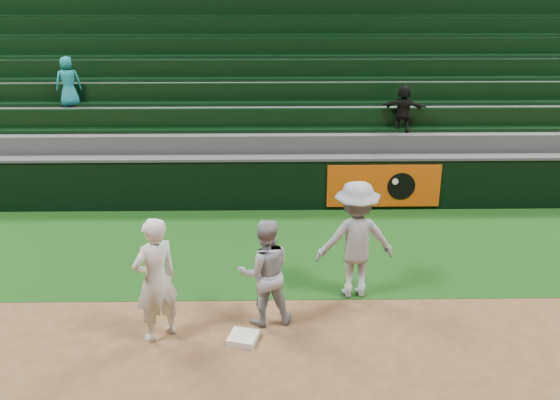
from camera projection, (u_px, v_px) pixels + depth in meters
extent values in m
plane|color=brown|center=(246.00, 330.00, 9.77)|extent=(70.00, 70.00, 0.00)
cube|color=#10370D|center=(251.00, 248.00, 12.57)|extent=(36.00, 4.20, 0.01)
cube|color=white|center=(243.00, 338.00, 9.47)|extent=(0.51, 0.51, 0.09)
imported|color=silver|center=(156.00, 280.00, 9.23)|extent=(0.85, 0.83, 1.97)
imported|color=#999CA3|center=(265.00, 272.00, 9.69)|extent=(0.95, 0.80, 1.76)
imported|color=#989AA4|center=(356.00, 240.00, 10.45)|extent=(1.40, 0.90, 2.05)
cube|color=black|center=(253.00, 184.00, 14.41)|extent=(36.00, 0.35, 1.20)
cube|color=#D84C0A|center=(384.00, 186.00, 14.28)|extent=(2.60, 0.05, 1.00)
cylinder|color=black|center=(401.00, 186.00, 14.26)|extent=(0.64, 0.02, 0.64)
cylinder|color=white|center=(395.00, 182.00, 14.20)|extent=(0.14, 0.02, 0.14)
cube|color=#424244|center=(253.00, 158.00, 14.19)|extent=(36.00, 0.40, 0.06)
cube|color=#3B3B3E|center=(254.00, 165.00, 15.01)|extent=(36.00, 0.85, 1.65)
cube|color=black|center=(253.00, 119.00, 14.86)|extent=(36.00, 0.14, 0.50)
cube|color=black|center=(253.00, 129.00, 14.78)|extent=(36.00, 0.45, 0.08)
cube|color=#3B3B3E|center=(254.00, 146.00, 15.72)|extent=(36.00, 0.85, 2.10)
cube|color=black|center=(254.00, 93.00, 15.50)|extent=(36.00, 0.14, 0.50)
cube|color=black|center=(254.00, 103.00, 15.41)|extent=(36.00, 0.45, 0.08)
cube|color=#3B3B3E|center=(255.00, 129.00, 16.44)|extent=(36.00, 0.85, 2.55)
cube|color=black|center=(254.00, 70.00, 16.13)|extent=(36.00, 0.14, 0.50)
cube|color=black|center=(254.00, 79.00, 16.05)|extent=(36.00, 0.45, 0.08)
cube|color=#3B3B3E|center=(255.00, 114.00, 17.15)|extent=(36.00, 0.85, 3.00)
cube|color=black|center=(255.00, 48.00, 16.77)|extent=(36.00, 0.14, 0.50)
cube|color=black|center=(255.00, 56.00, 16.68)|extent=(36.00, 0.45, 0.08)
cube|color=#3B3B3E|center=(256.00, 99.00, 17.87)|extent=(36.00, 0.85, 3.45)
cube|color=black|center=(255.00, 27.00, 17.40)|extent=(36.00, 0.14, 0.50)
cube|color=black|center=(255.00, 36.00, 17.32)|extent=(36.00, 0.45, 0.08)
cube|color=#3B3B3E|center=(256.00, 86.00, 18.58)|extent=(36.00, 0.85, 3.90)
cube|color=black|center=(255.00, 8.00, 18.04)|extent=(36.00, 0.14, 0.50)
cube|color=black|center=(255.00, 16.00, 17.95)|extent=(36.00, 0.45, 0.08)
cube|color=#3B3B3E|center=(257.00, 74.00, 19.29)|extent=(36.00, 0.85, 4.35)
imported|color=teal|center=(68.00, 82.00, 15.02)|extent=(0.68, 0.54, 1.21)
imported|color=black|center=(403.00, 108.00, 14.53)|extent=(1.09, 0.63, 1.12)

